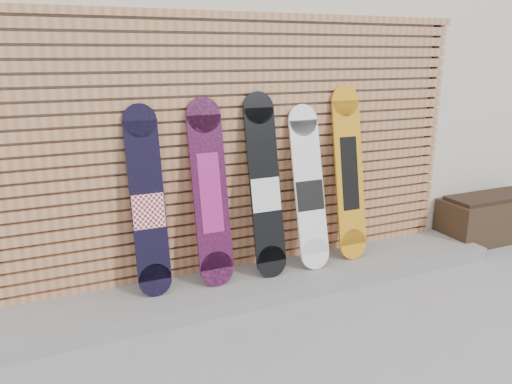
% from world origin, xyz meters
% --- Properties ---
extents(ground, '(80.00, 80.00, 0.00)m').
position_xyz_m(ground, '(0.00, 0.00, 0.00)').
color(ground, gray).
rests_on(ground, ground).
extents(building, '(12.00, 5.00, 3.60)m').
position_xyz_m(building, '(0.50, 3.50, 1.80)').
color(building, beige).
rests_on(building, ground).
extents(concrete_step, '(4.60, 0.70, 0.12)m').
position_xyz_m(concrete_step, '(-0.15, 0.68, 0.06)').
color(concrete_step, slate).
rests_on(concrete_step, ground).
extents(slat_wall, '(4.26, 0.08, 2.29)m').
position_xyz_m(slat_wall, '(-0.15, 0.97, 1.21)').
color(slat_wall, '#AA6D47').
rests_on(slat_wall, ground).
extents(planter_box, '(1.13, 0.47, 0.51)m').
position_xyz_m(planter_box, '(2.61, 0.74, 0.25)').
color(planter_box, black).
rests_on(planter_box, ground).
extents(snowboard_0, '(0.26, 0.30, 1.49)m').
position_xyz_m(snowboard_0, '(-1.06, 0.79, 0.85)').
color(snowboard_0, black).
rests_on(snowboard_0, concrete_step).
extents(snowboard_1, '(0.29, 0.33, 1.52)m').
position_xyz_m(snowboard_1, '(-0.55, 0.78, 0.88)').
color(snowboard_1, black).
rests_on(snowboard_1, concrete_step).
extents(snowboard_2, '(0.28, 0.36, 1.55)m').
position_xyz_m(snowboard_2, '(-0.07, 0.76, 0.88)').
color(snowboard_2, black).
rests_on(snowboard_2, concrete_step).
extents(snowboard_3, '(0.28, 0.37, 1.43)m').
position_xyz_m(snowboard_3, '(0.36, 0.76, 0.82)').
color(snowboard_3, white).
rests_on(snowboard_3, concrete_step).
extents(snowboard_4, '(0.28, 0.31, 1.58)m').
position_xyz_m(snowboard_4, '(0.80, 0.79, 0.91)').
color(snowboard_4, orange).
rests_on(snowboard_4, concrete_step).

